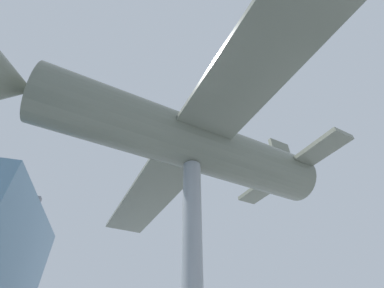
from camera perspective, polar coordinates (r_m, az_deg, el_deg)
The scene contains 2 objects.
support_pylon_central at distance 7.58m, azimuth 0.00°, elevation -25.48°, with size 0.59×0.59×6.54m.
suspended_airplane at distance 9.48m, azimuth -1.23°, elevation 0.45°, with size 18.48×12.42×2.87m.
Camera 1 is at (-7.12, 1.81, 1.40)m, focal length 24.00 mm.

